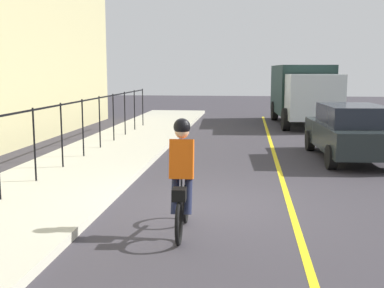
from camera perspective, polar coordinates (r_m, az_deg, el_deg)
ground_plane at (r=9.24m, az=1.56°, el=-7.27°), size 80.00×80.00×0.00m
lane_line_centre at (r=9.24m, az=11.57°, el=-7.43°), size 36.00×0.12×0.01m
sidewalk at (r=10.09m, az=-18.15°, el=-5.89°), size 40.00×3.20×0.15m
iron_fence at (r=10.93m, az=-18.18°, el=1.77°), size 21.75×0.04×1.60m
cyclist_lead at (r=7.42m, az=-1.20°, el=-3.99°), size 1.71×0.37×1.83m
patrol_sedan at (r=14.50m, az=18.22°, el=1.45°), size 4.50×2.13×1.58m
box_truck_background at (r=23.46m, az=13.01°, el=6.05°), size 6.83×2.84×2.78m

